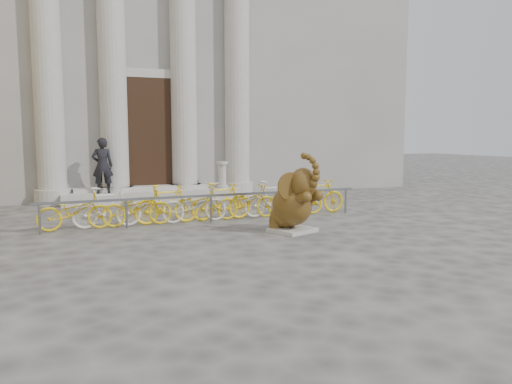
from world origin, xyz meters
name	(u,v)px	position (x,y,z in m)	size (l,w,h in m)	color
ground	(262,268)	(0.00, 0.00, 0.00)	(80.00, 80.00, 0.00)	#474442
classical_building	(126,48)	(0.00, 14.93, 5.98)	(22.00, 10.70, 12.00)	gray
entrance_steps	(154,196)	(0.00, 9.40, 0.18)	(6.00, 1.20, 0.36)	#A8A59E
elephant_statue	(294,203)	(1.93, 2.63, 0.67)	(1.25, 1.47, 1.85)	#A8A59E
bike_rack	(208,202)	(0.53, 4.84, 0.50)	(8.53, 0.53, 1.00)	slate
pedestrian	(102,166)	(-1.68, 9.15, 1.26)	(0.66, 0.43, 1.81)	black
balustrade_post	(222,176)	(2.37, 9.10, 0.80)	(0.39, 0.39, 0.96)	#A8A59E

